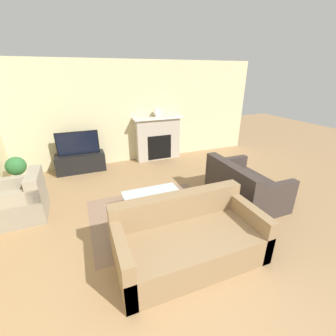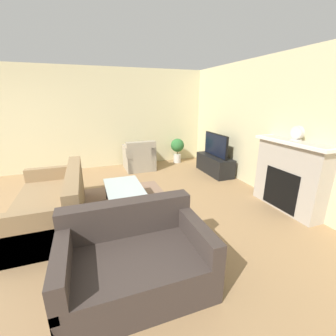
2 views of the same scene
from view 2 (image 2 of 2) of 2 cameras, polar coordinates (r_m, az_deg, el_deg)
The scene contains 12 objects.
wall_back at distance 5.19m, azimuth 21.85°, elevation 9.95°, with size 8.32×0.06×2.70m.
wall_left at distance 6.63m, azimuth -12.70°, elevation 12.14°, with size 0.06×8.07×2.70m.
area_rug at distance 4.27m, azimuth -11.11°, elevation -9.60°, with size 2.21×1.83×0.00m.
fireplace at distance 4.42m, azimuth 28.46°, elevation -1.46°, with size 1.39×0.38×1.24m.
tv_stand at distance 6.03m, azimuth 11.75°, elevation 0.86°, with size 1.19×0.46×0.47m.
tv at distance 5.90m, azimuth 12.05°, elevation 5.73°, with size 1.01×0.06×0.58m.
couch_sectional at distance 4.04m, azimuth -26.98°, elevation -8.44°, with size 1.97×0.98×0.82m.
couch_loveseat at distance 2.57m, azimuth -8.38°, elevation -22.25°, with size 0.98×1.47×0.82m.
armchair_by_window at distance 6.26m, azimuth -7.30°, elevation 2.38°, with size 0.79×0.78×0.82m.
coffee_table at distance 4.12m, azimuth -11.19°, elevation -5.00°, with size 1.01×0.63×0.41m.
potted_plant at distance 6.84m, azimuth 2.40°, elevation 5.24°, with size 0.40×0.40×0.74m.
mantel_clock at distance 4.27m, azimuth 29.97°, elevation 7.68°, with size 0.22×0.07×0.25m.
Camera 2 is at (3.86, 1.67, 1.92)m, focal length 24.00 mm.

